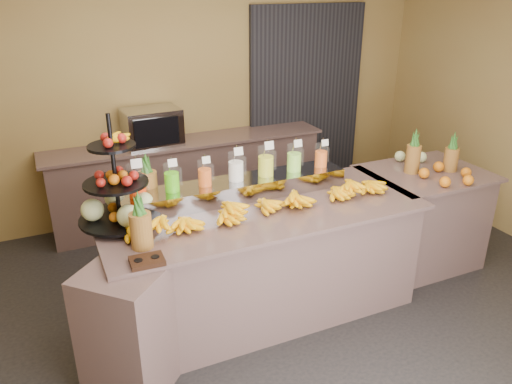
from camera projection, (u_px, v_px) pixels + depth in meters
ground at (279, 330)px, 3.94m from camera, size 6.00×6.00×0.00m
room_envelope at (259, 72)px, 3.93m from camera, size 6.04×5.02×2.82m
buffet_counter at (252, 266)px, 3.93m from camera, size 2.75×1.25×0.93m
right_counter at (420, 217)px, 4.74m from camera, size 1.08×0.88×0.93m
back_ledge at (190, 179)px, 5.64m from camera, size 3.10×0.55×0.93m
pitcher_tray at (236, 189)px, 3.99m from camera, size 1.85×0.30×0.15m
juice_pitcher_orange_a at (137, 183)px, 3.62m from camera, size 0.13×0.14×0.32m
juice_pitcher_green at (172, 179)px, 3.73m from camera, size 0.12×0.12×0.28m
juice_pitcher_orange_b at (205, 175)px, 3.83m from camera, size 0.11×0.11×0.26m
juice_pitcher_milk at (236, 168)px, 3.92m from camera, size 0.12×0.13×0.30m
juice_pitcher_lemon at (266, 163)px, 4.02m from camera, size 0.13×0.14×0.32m
juice_pitcher_lime at (294, 159)px, 4.12m from camera, size 0.12×0.13×0.30m
juice_pitcher_orange_c at (321, 157)px, 4.23m from camera, size 0.11×0.11×0.26m
banana_heap at (262, 202)px, 3.76m from camera, size 2.18×0.20×0.18m
fruit_stand at (123, 196)px, 3.53m from camera, size 0.65×0.65×0.81m
condiment_caddy at (147, 261)px, 3.09m from camera, size 0.22×0.17×0.03m
pineapple_left_a at (141, 227)px, 3.22m from camera, size 0.14×0.14×0.40m
pineapple_left_b at (148, 185)px, 3.84m from camera, size 0.15×0.15×0.43m
right_fruit_pile at (438, 167)px, 4.44m from camera, size 0.49×0.47×0.26m
oven_warmer at (152, 127)px, 5.24m from camera, size 0.60×0.44×0.39m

